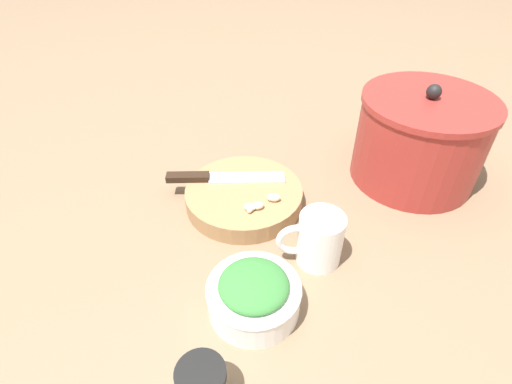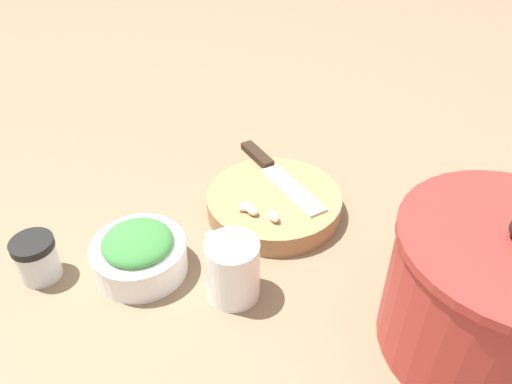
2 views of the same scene
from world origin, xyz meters
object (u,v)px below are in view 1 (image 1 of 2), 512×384
at_px(chef_knife, 218,177).
at_px(herb_bowl, 254,294).
at_px(garlic_cloves, 260,204).
at_px(cutting_board, 244,196).
at_px(stock_pot, 419,140).
at_px(coffee_mug, 318,239).

distance_m(chef_knife, herb_bowl, 0.28).
xyz_separation_m(garlic_cloves, herb_bowl, (0.18, 0.06, -0.01)).
bearing_deg(garlic_cloves, cutting_board, -128.43).
bearing_deg(chef_knife, stock_pot, 96.90).
xyz_separation_m(cutting_board, garlic_cloves, (0.04, 0.05, 0.03)).
distance_m(garlic_cloves, coffee_mug, 0.13).
relative_size(cutting_board, garlic_cloves, 3.66).
bearing_deg(coffee_mug, chef_knife, -113.93).
height_order(cutting_board, coffee_mug, coffee_mug).
relative_size(cutting_board, herb_bowl, 1.62).
xyz_separation_m(chef_knife, coffee_mug, (0.10, 0.23, 0.01)).
bearing_deg(cutting_board, coffee_mug, 61.90).
distance_m(cutting_board, herb_bowl, 0.24).
relative_size(coffee_mug, stock_pot, 0.41).
xyz_separation_m(coffee_mug, stock_pot, (-0.30, 0.13, 0.04)).
bearing_deg(coffee_mug, herb_bowl, -26.00).
relative_size(garlic_cloves, stock_pot, 0.24).
bearing_deg(herb_bowl, stock_pot, 155.79).
bearing_deg(chef_knife, cutting_board, 57.01).
distance_m(cutting_board, chef_knife, 0.06).
bearing_deg(cutting_board, garlic_cloves, 51.57).
bearing_deg(stock_pot, herb_bowl, -24.21).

